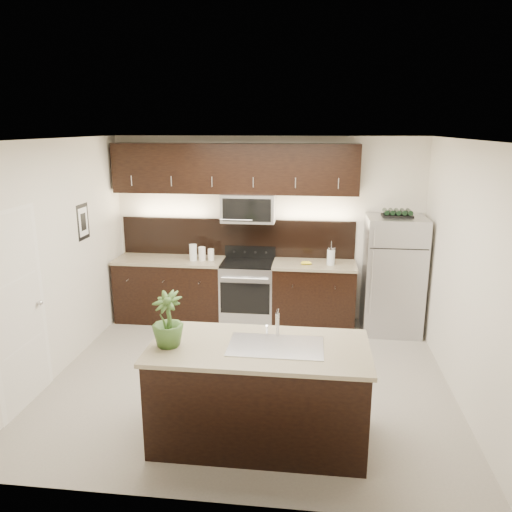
{
  "coord_description": "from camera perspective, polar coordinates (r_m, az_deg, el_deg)",
  "views": [
    {
      "loc": [
        0.69,
        -5.2,
        2.83
      ],
      "look_at": [
        0.01,
        0.55,
        1.32
      ],
      "focal_mm": 35.0,
      "sensor_mm": 36.0,
      "label": 1
    }
  ],
  "objects": [
    {
      "name": "ground",
      "position": [
        5.96,
        -0.7,
        -13.74
      ],
      "size": [
        4.5,
        4.5,
        0.0
      ],
      "primitive_type": "plane",
      "color": "gray",
      "rests_on": "ground"
    },
    {
      "name": "room_walls",
      "position": [
        5.35,
        -1.99,
        2.35
      ],
      "size": [
        4.52,
        4.02,
        2.71
      ],
      "color": "beige",
      "rests_on": "ground"
    },
    {
      "name": "counter_run",
      "position": [
        7.37,
        -2.52,
        -4.07
      ],
      "size": [
        3.51,
        0.65,
        0.94
      ],
      "color": "black",
      "rests_on": "ground"
    },
    {
      "name": "upper_fixtures",
      "position": [
        7.16,
        -2.27,
        9.07
      ],
      "size": [
        3.49,
        0.4,
        1.66
      ],
      "color": "black",
      "rests_on": "counter_run"
    },
    {
      "name": "island",
      "position": [
        4.72,
        0.33,
        -15.37
      ],
      "size": [
        1.96,
        0.96,
        0.94
      ],
      "color": "black",
      "rests_on": "ground"
    },
    {
      "name": "sink_faucet",
      "position": [
        4.49,
        2.29,
        -10.06
      ],
      "size": [
        0.84,
        0.5,
        0.28
      ],
      "color": "silver",
      "rests_on": "island"
    },
    {
      "name": "refrigerator",
      "position": [
        7.21,
        15.38,
        -2.11
      ],
      "size": [
        0.79,
        0.72,
        1.64
      ],
      "primitive_type": "cube",
      "color": "#B2B2B7",
      "rests_on": "ground"
    },
    {
      "name": "wine_rack",
      "position": [
        7.01,
        15.85,
        4.7
      ],
      "size": [
        0.41,
        0.25,
        0.1
      ],
      "color": "black",
      "rests_on": "refrigerator"
    },
    {
      "name": "plant",
      "position": [
        4.48,
        -10.08,
        -7.15
      ],
      "size": [
        0.36,
        0.36,
        0.5
      ],
      "primitive_type": "imported",
      "rotation": [
        0.0,
        0.0,
        -0.36
      ],
      "color": "#325120",
      "rests_on": "island"
    },
    {
      "name": "canisters",
      "position": [
        7.27,
        -6.43,
        0.3
      ],
      "size": [
        0.35,
        0.13,
        0.24
      ],
      "rotation": [
        0.0,
        0.0,
        0.13
      ],
      "color": "silver",
      "rests_on": "counter_run"
    },
    {
      "name": "french_press",
      "position": [
        7.07,
        8.56,
        -0.02
      ],
      "size": [
        0.12,
        0.12,
        0.33
      ],
      "rotation": [
        0.0,
        0.0,
        0.14
      ],
      "color": "silver",
      "rests_on": "counter_run"
    },
    {
      "name": "bananas",
      "position": [
        7.06,
        5.39,
        -0.77
      ],
      "size": [
        0.17,
        0.14,
        0.05
      ],
      "primitive_type": "ellipsoid",
      "rotation": [
        0.0,
        0.0,
        0.17
      ],
      "color": "yellow",
      "rests_on": "counter_run"
    }
  ]
}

